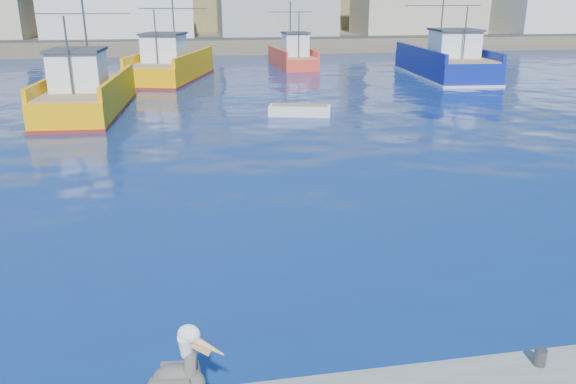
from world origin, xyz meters
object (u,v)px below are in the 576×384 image
at_px(trawler_yellow_a, 87,95).
at_px(trawler_yellow_b, 171,66).
at_px(pelican, 181,375).
at_px(skiff_mid, 300,111).
at_px(skiff_far, 473,64).
at_px(trawler_blue, 445,63).
at_px(boat_orange, 293,56).

xyz_separation_m(trawler_yellow_a, trawler_yellow_b, (4.55, 13.43, 0.03)).
distance_m(trawler_yellow_a, pelican, 27.33).
bearing_deg(trawler_yellow_a, skiff_mid, -13.90).
distance_m(skiff_far, pelican, 52.99).
bearing_deg(skiff_far, trawler_yellow_b, -171.00).
height_order(trawler_yellow_b, pelican, trawler_yellow_b).
xyz_separation_m(trawler_yellow_a, trawler_blue, (27.20, 11.18, 0.12)).
distance_m(trawler_blue, skiff_mid, 20.87).
relative_size(trawler_blue, boat_orange, 1.66).
xyz_separation_m(boat_orange, skiff_mid, (-4.08, -23.27, -0.79)).
relative_size(trawler_yellow_b, trawler_blue, 0.90).
bearing_deg(boat_orange, skiff_far, -7.55).
xyz_separation_m(trawler_blue, boat_orange, (-11.26, 9.16, -0.14)).
xyz_separation_m(boat_orange, pelican, (-10.69, -47.16, 0.09)).
bearing_deg(trawler_blue, trawler_yellow_b, 174.32).
bearing_deg(skiff_far, trawler_blue, -132.57).
bearing_deg(skiff_mid, trawler_yellow_a, 166.10).
bearing_deg(pelican, skiff_far, 57.80).
bearing_deg(skiff_mid, trawler_blue, 42.61).
distance_m(boat_orange, pelican, 48.36).
height_order(trawler_yellow_a, trawler_yellow_b, trawler_yellow_b).
distance_m(skiff_mid, pelican, 24.80).
bearing_deg(trawler_blue, skiff_mid, -137.39).
distance_m(trawler_yellow_b, pelican, 40.26).
distance_m(trawler_yellow_b, trawler_blue, 22.77).
xyz_separation_m(trawler_yellow_b, skiff_mid, (7.32, -16.37, -0.83)).
bearing_deg(trawler_blue, trawler_yellow_a, -157.66).
xyz_separation_m(skiff_mid, pelican, (-6.61, -23.89, 0.88)).
relative_size(trawler_yellow_a, skiff_mid, 3.19).
height_order(trawler_yellow_a, boat_orange, trawler_yellow_a).
height_order(boat_orange, skiff_far, boat_orange).
xyz_separation_m(trawler_yellow_a, boat_orange, (15.94, 20.34, -0.02)).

